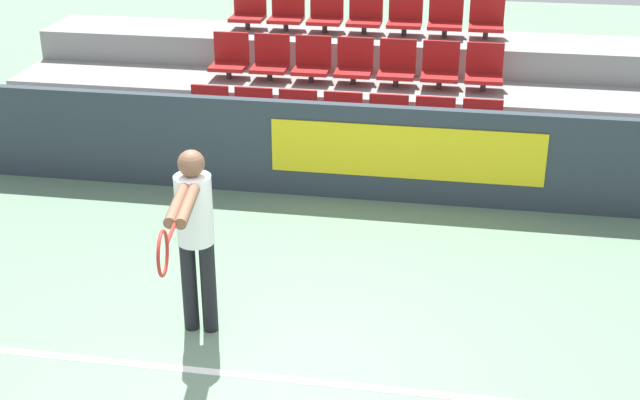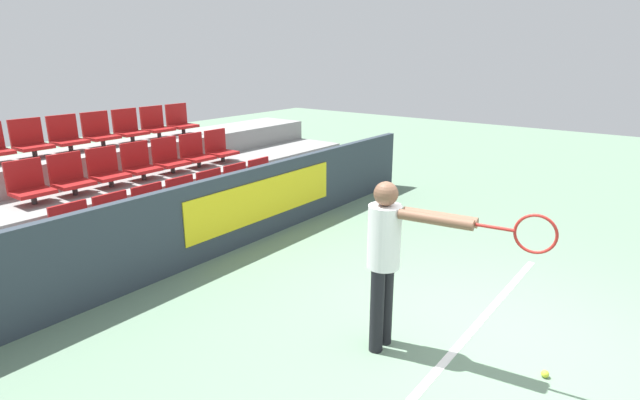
# 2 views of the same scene
# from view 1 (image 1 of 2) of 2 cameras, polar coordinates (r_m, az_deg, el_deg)

# --- Properties ---
(ground_plane) EXTENTS (30.00, 30.00, 0.00)m
(ground_plane) POSITION_cam_1_polar(r_m,az_deg,el_deg) (6.91, -4.31, -12.50)
(ground_plane) COLOR slate
(court_baseline) EXTENTS (4.55, 0.08, 0.01)m
(court_baseline) POSITION_cam_1_polar(r_m,az_deg,el_deg) (7.12, -3.80, -11.21)
(court_baseline) COLOR white
(court_baseline) RESTS_ON ground
(barrier_wall) EXTENTS (9.34, 0.14, 1.10)m
(barrier_wall) POSITION_cam_1_polar(r_m,az_deg,el_deg) (9.94, 0.87, 3.19)
(barrier_wall) COLOR #2D3842
(barrier_wall) RESTS_ON ground
(bleacher_tier_front) EXTENTS (8.94, 1.07, 0.39)m
(bleacher_tier_front) POSITION_cam_1_polar(r_m,az_deg,el_deg) (10.64, 1.27, 2.60)
(bleacher_tier_front) COLOR gray
(bleacher_tier_front) RESTS_ON ground
(bleacher_tier_middle) EXTENTS (8.94, 1.07, 0.79)m
(bleacher_tier_middle) POSITION_cam_1_polar(r_m,az_deg,el_deg) (11.57, 2.07, 5.45)
(bleacher_tier_middle) COLOR gray
(bleacher_tier_middle) RESTS_ON ground
(bleacher_tier_back) EXTENTS (8.94, 1.07, 1.18)m
(bleacher_tier_back) POSITION_cam_1_polar(r_m,az_deg,el_deg) (12.52, 2.75, 7.86)
(bleacher_tier_back) COLOR gray
(bleacher_tier_back) RESTS_ON ground
(stadium_chair_0) EXTENTS (0.46, 0.40, 0.57)m
(stadium_chair_0) POSITION_cam_1_polar(r_m,az_deg,el_deg) (10.95, -7.16, 5.52)
(stadium_chair_0) COLOR #333333
(stadium_chair_0) RESTS_ON bleacher_tier_front
(stadium_chair_1) EXTENTS (0.46, 0.40, 0.57)m
(stadium_chair_1) POSITION_cam_1_polar(r_m,az_deg,el_deg) (10.81, -4.37, 5.39)
(stadium_chair_1) COLOR #333333
(stadium_chair_1) RESTS_ON bleacher_tier_front
(stadium_chair_2) EXTENTS (0.46, 0.40, 0.57)m
(stadium_chair_2) POSITION_cam_1_polar(r_m,az_deg,el_deg) (10.69, -1.51, 5.25)
(stadium_chair_2) COLOR #333333
(stadium_chair_2) RESTS_ON bleacher_tier_front
(stadium_chair_3) EXTENTS (0.46, 0.40, 0.57)m
(stadium_chair_3) POSITION_cam_1_polar(r_m,az_deg,el_deg) (10.61, 1.39, 5.09)
(stadium_chair_3) COLOR #333333
(stadium_chair_3) RESTS_ON bleacher_tier_front
(stadium_chair_4) EXTENTS (0.46, 0.40, 0.57)m
(stadium_chair_4) POSITION_cam_1_polar(r_m,az_deg,el_deg) (10.55, 4.34, 4.91)
(stadium_chair_4) COLOR #333333
(stadium_chair_4) RESTS_ON bleacher_tier_front
(stadium_chair_5) EXTENTS (0.46, 0.40, 0.57)m
(stadium_chair_5) POSITION_cam_1_polar(r_m,az_deg,el_deg) (10.52, 7.31, 4.72)
(stadium_chair_5) COLOR #333333
(stadium_chair_5) RESTS_ON bleacher_tier_front
(stadium_chair_6) EXTENTS (0.46, 0.40, 0.57)m
(stadium_chair_6) POSITION_cam_1_polar(r_m,az_deg,el_deg) (10.51, 10.29, 4.51)
(stadium_chair_6) COLOR #333333
(stadium_chair_6) RESTS_ON bleacher_tier_front
(stadium_chair_7) EXTENTS (0.46, 0.40, 0.57)m
(stadium_chair_7) POSITION_cam_1_polar(r_m,az_deg,el_deg) (11.82, -5.79, 9.00)
(stadium_chair_7) COLOR #333333
(stadium_chair_7) RESTS_ON bleacher_tier_middle
(stadium_chair_8) EXTENTS (0.46, 0.40, 0.57)m
(stadium_chair_8) POSITION_cam_1_polar(r_m,az_deg,el_deg) (11.69, -3.18, 8.91)
(stadium_chair_8) COLOR #333333
(stadium_chair_8) RESTS_ON bleacher_tier_middle
(stadium_chair_9) EXTENTS (0.46, 0.40, 0.57)m
(stadium_chair_9) POSITION_cam_1_polar(r_m,az_deg,el_deg) (11.58, -0.51, 8.80)
(stadium_chair_9) COLOR #333333
(stadium_chair_9) RESTS_ON bleacher_tier_middle
(stadium_chair_10) EXTENTS (0.46, 0.40, 0.57)m
(stadium_chair_10) POSITION_cam_1_polar(r_m,az_deg,el_deg) (11.50, 2.20, 8.68)
(stadium_chair_10) COLOR #333333
(stadium_chair_10) RESTS_ON bleacher_tier_middle
(stadium_chair_11) EXTENTS (0.46, 0.40, 0.57)m
(stadium_chair_11) POSITION_cam_1_polar(r_m,az_deg,el_deg) (11.45, 4.94, 8.53)
(stadium_chair_11) COLOR #333333
(stadium_chair_11) RESTS_ON bleacher_tier_middle
(stadium_chair_12) EXTENTS (0.46, 0.40, 0.57)m
(stadium_chair_12) POSITION_cam_1_polar(r_m,az_deg,el_deg) (11.42, 7.70, 8.36)
(stadium_chair_12) COLOR #333333
(stadium_chair_12) RESTS_ON bleacher_tier_middle
(stadium_chair_13) EXTENTS (0.46, 0.40, 0.57)m
(stadium_chair_13) POSITION_cam_1_polar(r_m,az_deg,el_deg) (11.41, 10.46, 8.17)
(stadium_chair_13) COLOR #333333
(stadium_chair_13) RESTS_ON bleacher_tier_middle
(stadium_chair_14) EXTENTS (0.46, 0.40, 0.57)m
(stadium_chair_14) POSITION_cam_1_polar(r_m,az_deg,el_deg) (12.73, -4.60, 11.98)
(stadium_chair_14) COLOR #333333
(stadium_chair_14) RESTS_ON bleacher_tier_back
(stadium_chair_15) EXTENTS (0.46, 0.40, 0.57)m
(stadium_chair_15) POSITION_cam_1_polar(r_m,az_deg,el_deg) (12.61, -2.14, 11.93)
(stadium_chair_15) COLOR #333333
(stadium_chair_15) RESTS_ON bleacher_tier_back
(stadium_chair_16) EXTENTS (0.46, 0.40, 0.57)m
(stadium_chair_16) POSITION_cam_1_polar(r_m,az_deg,el_deg) (12.51, 0.37, 11.84)
(stadium_chair_16) COLOR #333333
(stadium_chair_16) RESTS_ON bleacher_tier_back
(stadium_chair_17) EXTENTS (0.46, 0.40, 0.57)m
(stadium_chair_17) POSITION_cam_1_polar(r_m,az_deg,el_deg) (12.44, 2.90, 11.74)
(stadium_chair_17) COLOR #333333
(stadium_chair_17) RESTS_ON bleacher_tier_back
(stadium_chair_18) EXTENTS (0.46, 0.40, 0.57)m
(stadium_chair_18) POSITION_cam_1_polar(r_m,az_deg,el_deg) (12.39, 5.46, 11.61)
(stadium_chair_18) COLOR #333333
(stadium_chair_18) RESTS_ON bleacher_tier_back
(stadium_chair_19) EXTENTS (0.46, 0.40, 0.57)m
(stadium_chair_19) POSITION_cam_1_polar(r_m,az_deg,el_deg) (12.36, 8.03, 11.46)
(stadium_chair_19) COLOR #333333
(stadium_chair_19) RESTS_ON bleacher_tier_back
(stadium_chair_20) EXTENTS (0.46, 0.40, 0.57)m
(stadium_chair_20) POSITION_cam_1_polar(r_m,az_deg,el_deg) (12.36, 10.61, 11.28)
(stadium_chair_20) COLOR #333333
(stadium_chair_20) RESTS_ON bleacher_tier_back
(tennis_player) EXTENTS (0.36, 1.53, 1.63)m
(tennis_player) POSITION_cam_1_polar(r_m,az_deg,el_deg) (7.20, -8.10, -1.73)
(tennis_player) COLOR black
(tennis_player) RESTS_ON ground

